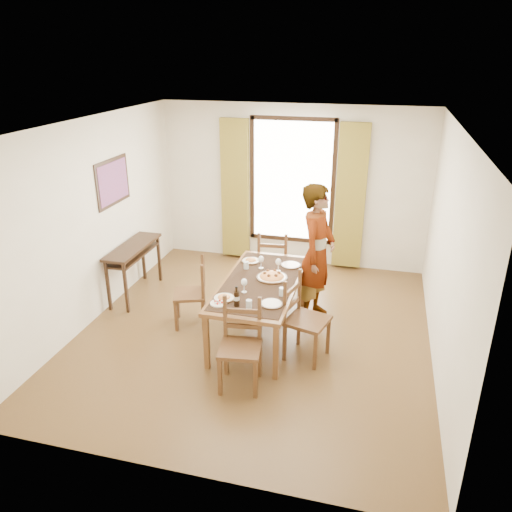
% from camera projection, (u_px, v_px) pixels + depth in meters
% --- Properties ---
extents(ground, '(5.00, 5.00, 0.00)m').
position_uv_depth(ground, '(255.00, 331.00, 6.67)').
color(ground, '#462E16').
rests_on(ground, ground).
extents(room_shell, '(4.60, 5.10, 2.74)m').
position_uv_depth(room_shell, '(257.00, 218.00, 6.19)').
color(room_shell, silver).
rests_on(room_shell, ground).
extents(console_table, '(0.38, 1.20, 0.80)m').
position_uv_depth(console_table, '(133.00, 253.00, 7.41)').
color(console_table, black).
rests_on(console_table, ground).
extents(dining_table, '(0.94, 1.96, 0.76)m').
position_uv_depth(dining_table, '(260.00, 286.00, 6.36)').
color(dining_table, brown).
rests_on(dining_table, ground).
extents(chair_west, '(0.53, 0.53, 0.95)m').
position_uv_depth(chair_west, '(192.00, 295.00, 6.69)').
color(chair_west, brown).
rests_on(chair_west, ground).
extents(chair_north, '(0.51, 0.51, 1.03)m').
position_uv_depth(chair_north, '(273.00, 264.00, 7.52)').
color(chair_north, brown).
rests_on(chair_north, ground).
extents(chair_south, '(0.51, 0.51, 1.01)m').
position_uv_depth(chair_south, '(240.00, 347.00, 5.45)').
color(chair_south, brown).
rests_on(chair_south, ground).
extents(chair_east, '(0.57, 0.57, 1.05)m').
position_uv_depth(chair_east, '(305.00, 321.00, 5.96)').
color(chair_east, brown).
rests_on(chair_east, ground).
extents(man, '(0.88, 0.74, 1.91)m').
position_uv_depth(man, '(317.00, 254.00, 6.67)').
color(man, gray).
rests_on(man, ground).
extents(plate_sw, '(0.27, 0.27, 0.05)m').
position_uv_depth(plate_sw, '(224.00, 297.00, 5.89)').
color(plate_sw, silver).
rests_on(plate_sw, dining_table).
extents(plate_se, '(0.27, 0.27, 0.05)m').
position_uv_depth(plate_se, '(271.00, 302.00, 5.75)').
color(plate_se, silver).
rests_on(plate_se, dining_table).
extents(plate_nw, '(0.27, 0.27, 0.05)m').
position_uv_depth(plate_nw, '(251.00, 260.00, 6.92)').
color(plate_nw, silver).
rests_on(plate_nw, dining_table).
extents(plate_ne, '(0.27, 0.27, 0.05)m').
position_uv_depth(plate_ne, '(291.00, 264.00, 6.79)').
color(plate_ne, silver).
rests_on(plate_ne, dining_table).
extents(pasta_platter, '(0.40, 0.40, 0.10)m').
position_uv_depth(pasta_platter, '(272.00, 275.00, 6.40)').
color(pasta_platter, '#B13D16').
rests_on(pasta_platter, dining_table).
extents(caprese_plate, '(0.20, 0.20, 0.04)m').
position_uv_depth(caprese_plate, '(219.00, 302.00, 5.77)').
color(caprese_plate, silver).
rests_on(caprese_plate, dining_table).
extents(wine_glass_a, '(0.08, 0.08, 0.18)m').
position_uv_depth(wine_glass_a, '(244.00, 285.00, 6.02)').
color(wine_glass_a, white).
rests_on(wine_glass_a, dining_table).
extents(wine_glass_b, '(0.08, 0.08, 0.18)m').
position_uv_depth(wine_glass_b, '(278.00, 265.00, 6.60)').
color(wine_glass_b, white).
rests_on(wine_glass_b, dining_table).
extents(wine_glass_c, '(0.08, 0.08, 0.18)m').
position_uv_depth(wine_glass_c, '(261.00, 262.00, 6.68)').
color(wine_glass_c, white).
rests_on(wine_glass_c, dining_table).
extents(tumbler_a, '(0.07, 0.07, 0.10)m').
position_uv_depth(tumbler_a, '(282.00, 292.00, 5.96)').
color(tumbler_a, silver).
rests_on(tumbler_a, dining_table).
extents(tumbler_b, '(0.07, 0.07, 0.10)m').
position_uv_depth(tumbler_b, '(246.00, 265.00, 6.69)').
color(tumbler_b, silver).
rests_on(tumbler_b, dining_table).
extents(tumbler_c, '(0.07, 0.07, 0.10)m').
position_uv_depth(tumbler_c, '(249.00, 304.00, 5.67)').
color(tumbler_c, silver).
rests_on(tumbler_c, dining_table).
extents(wine_bottle, '(0.07, 0.07, 0.25)m').
position_uv_depth(wine_bottle, '(237.00, 296.00, 5.69)').
color(wine_bottle, black).
rests_on(wine_bottle, dining_table).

